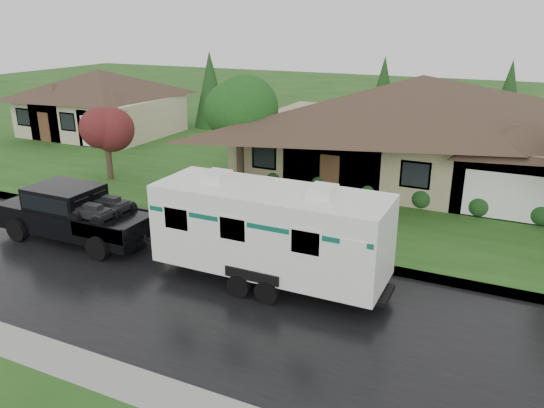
{
  "coord_description": "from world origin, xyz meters",
  "views": [
    {
      "loc": [
        6.94,
        -14.95,
        8.56
      ],
      "look_at": [
        -1.07,
        2.0,
        1.96
      ],
      "focal_mm": 35.0,
      "sensor_mm": 36.0,
      "label": 1
    }
  ],
  "objects": [
    {
      "name": "lawn",
      "position": [
        0.0,
        15.0,
        0.07
      ],
      "size": [
        140.0,
        26.0,
        0.15
      ],
      "primitive_type": "cube",
      "color": "#1F4917",
      "rests_on": "ground"
    },
    {
      "name": "ground",
      "position": [
        0.0,
        0.0,
        0.0
      ],
      "size": [
        140.0,
        140.0,
        0.0
      ],
      "primitive_type": "plane",
      "color": "#1F4917",
      "rests_on": "ground"
    },
    {
      "name": "travel_trailer",
      "position": [
        -0.05,
        -0.29,
        1.96
      ],
      "size": [
        8.23,
        2.89,
        3.69
      ],
      "color": "white",
      "rests_on": "ground"
    },
    {
      "name": "curb",
      "position": [
        0.0,
        2.25,
        0.07
      ],
      "size": [
        140.0,
        0.5,
        0.15
      ],
      "primitive_type": "cube",
      "color": "gray",
      "rests_on": "ground"
    },
    {
      "name": "house_far",
      "position": [
        -21.78,
        15.85,
        2.97
      ],
      "size": [
        10.8,
        8.64,
        5.8
      ],
      "color": "#C0B28F",
      "rests_on": "lawn"
    },
    {
      "name": "pickup_truck",
      "position": [
        -8.87,
        -0.29,
        1.19
      ],
      "size": [
        6.67,
        2.54,
        2.22
      ],
      "color": "black",
      "rests_on": "ground"
    },
    {
      "name": "tree_red",
      "position": [
        -13.12,
        6.63,
        3.0
      ],
      "size": [
        2.49,
        2.49,
        4.13
      ],
      "color": "#382B1E",
      "rests_on": "lawn"
    },
    {
      "name": "road",
      "position": [
        0.0,
        -2.0,
        0.01
      ],
      "size": [
        140.0,
        8.0,
        0.01
      ],
      "primitive_type": "cube",
      "color": "black",
      "rests_on": "ground"
    },
    {
      "name": "tree_left_green",
      "position": [
        -5.97,
        8.49,
        4.08
      ],
      "size": [
        3.42,
        3.42,
        5.66
      ],
      "color": "#382B1E",
      "rests_on": "lawn"
    },
    {
      "name": "house_main",
      "position": [
        2.29,
        13.84,
        3.59
      ],
      "size": [
        19.44,
        10.8,
        6.9
      ],
      "color": "tan",
      "rests_on": "lawn"
    },
    {
      "name": "shrub_row",
      "position": [
        2.0,
        9.3,
        0.65
      ],
      "size": [
        13.6,
        1.0,
        1.0
      ],
      "color": "#143814",
      "rests_on": "lawn"
    }
  ]
}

